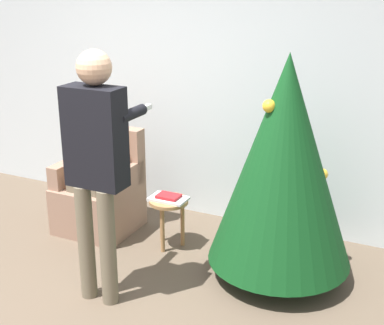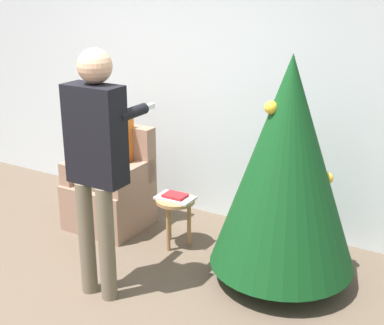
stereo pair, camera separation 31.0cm
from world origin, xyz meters
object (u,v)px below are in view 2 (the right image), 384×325
object	(u,v)px
armchair	(111,191)
side_stool	(175,208)
christmas_tree	(287,164)
person_standing	(96,153)
person_seated	(108,157)

from	to	relation	value
armchair	side_stool	distance (m)	0.76
christmas_tree	side_stool	bearing A→B (deg)	176.72
person_standing	side_stool	world-z (taller)	person_standing
armchair	side_stool	size ratio (longest dim) A/B	2.14
christmas_tree	side_stool	distance (m)	1.18
armchair	person_standing	world-z (taller)	person_standing
person_standing	side_stool	size ratio (longest dim) A/B	4.11
christmas_tree	person_standing	world-z (taller)	person_standing
christmas_tree	armchair	distance (m)	1.88
christmas_tree	person_seated	world-z (taller)	christmas_tree
christmas_tree	person_seated	size ratio (longest dim) A/B	1.41
christmas_tree	person_standing	distance (m)	1.39
side_stool	armchair	bearing A→B (deg)	175.39
armchair	person_standing	xyz separation A→B (m)	(0.68, -0.96, 0.77)
christmas_tree	armchair	bearing A→B (deg)	176.15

